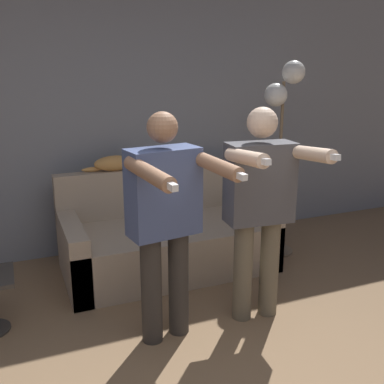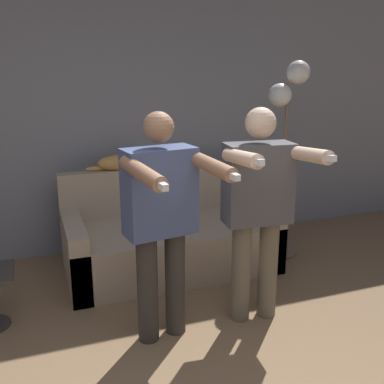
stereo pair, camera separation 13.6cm
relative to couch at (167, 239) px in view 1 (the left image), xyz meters
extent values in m
cube|color=gray|center=(-0.44, 0.68, 1.02)|extent=(10.00, 0.05, 2.60)
cube|color=tan|center=(0.00, -0.05, -0.06)|extent=(1.87, 0.95, 0.43)
cube|color=tan|center=(0.00, 0.36, 0.38)|extent=(1.87, 0.14, 0.45)
cube|color=tan|center=(-0.85, -0.05, 0.01)|extent=(0.16, 0.95, 0.57)
cube|color=tan|center=(0.85, -0.05, 0.01)|extent=(0.16, 0.95, 0.57)
cylinder|color=#38332D|center=(-0.48, -1.07, 0.10)|extent=(0.14, 0.14, 0.76)
cylinder|color=#38332D|center=(-0.28, -1.04, 0.10)|extent=(0.14, 0.14, 0.76)
cube|color=#475684|center=(-0.38, -1.05, 0.76)|extent=(0.48, 0.28, 0.57)
sphere|color=#9E7051|center=(-0.38, -1.05, 1.18)|extent=(0.19, 0.19, 0.19)
cylinder|color=#9E7051|center=(-0.56, -1.33, 0.96)|extent=(0.16, 0.51, 0.12)
cube|color=white|center=(-0.52, -1.58, 0.95)|extent=(0.05, 0.13, 0.04)
cylinder|color=#9E7051|center=(-0.13, -1.27, 0.96)|extent=(0.16, 0.51, 0.12)
cube|color=white|center=(-0.09, -1.52, 0.95)|extent=(0.05, 0.13, 0.04)
cylinder|color=#6B604C|center=(0.22, -1.04, 0.10)|extent=(0.14, 0.14, 0.75)
cylinder|color=#6B604C|center=(0.43, -1.06, 0.10)|extent=(0.14, 0.14, 0.75)
cube|color=#4C4C51|center=(0.33, -1.05, 0.75)|extent=(0.49, 0.26, 0.56)
sphere|color=beige|center=(0.33, -1.05, 1.17)|extent=(0.21, 0.21, 0.21)
cylinder|color=beige|center=(0.08, -1.28, 0.99)|extent=(0.14, 0.51, 0.14)
cube|color=white|center=(0.06, -1.53, 1.02)|extent=(0.05, 0.13, 0.05)
cylinder|color=beige|center=(0.52, -1.32, 0.99)|extent=(0.14, 0.51, 0.14)
cube|color=white|center=(0.50, -1.57, 1.02)|extent=(0.05, 0.13, 0.05)
ellipsoid|color=tan|center=(-0.38, 0.36, 0.67)|extent=(0.38, 0.15, 0.14)
sphere|color=tan|center=(-0.22, 0.36, 0.72)|extent=(0.10, 0.10, 0.10)
ellipsoid|color=tan|center=(-0.57, 0.38, 0.63)|extent=(0.21, 0.04, 0.04)
cone|color=tan|center=(-0.23, 0.34, 0.76)|extent=(0.03, 0.03, 0.03)
cone|color=tan|center=(-0.23, 0.38, 0.76)|extent=(0.03, 0.03, 0.03)
cylinder|color=#756047|center=(1.13, -0.08, -0.27)|extent=(0.35, 0.35, 0.02)
cylinder|color=#756047|center=(1.13, -0.08, 0.56)|extent=(0.03, 0.03, 1.68)
sphere|color=white|center=(1.23, -0.08, 1.48)|extent=(0.21, 0.21, 0.21)
sphere|color=white|center=(1.05, -0.08, 1.28)|extent=(0.21, 0.21, 0.21)
camera|label=1|loc=(-1.26, -3.66, 1.53)|focal=42.00mm
camera|label=2|loc=(-1.13, -3.71, 1.53)|focal=42.00mm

